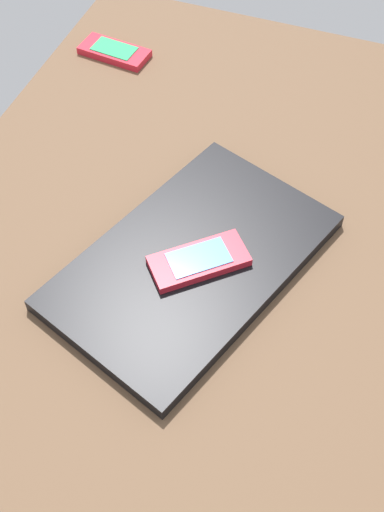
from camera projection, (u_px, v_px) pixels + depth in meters
The scene contains 4 objects.
desk_surface at pixel (202, 318), 79.79cm from camera, with size 120.00×80.00×3.00cm, color brown.
laptop_closed at pixel (192, 261), 81.97cm from camera, with size 35.09×21.45×1.85cm, color black.
cell_phone_on_laptop at pixel (199, 261), 80.16cm from camera, with size 11.74×12.27×1.23cm.
cell_phone_on_desk at pixel (114, 52), 108.29cm from camera, with size 6.11×11.73×1.32cm.
Camera 1 is at (40.33, 13.62, 69.42)cm, focal length 46.79 mm.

